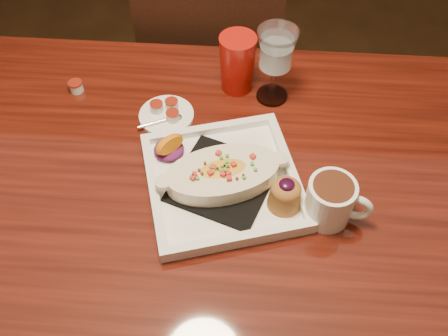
# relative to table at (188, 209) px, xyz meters

# --- Properties ---
(floor) EXTENTS (7.00, 7.00, 0.00)m
(floor) POSITION_rel_table_xyz_m (0.00, 0.00, -0.65)
(floor) COLOR #301E10
(floor) RESTS_ON ground
(table) EXTENTS (1.50, 0.90, 0.75)m
(table) POSITION_rel_table_xyz_m (0.00, 0.00, 0.00)
(table) COLOR #60180D
(table) RESTS_ON floor
(chair_far) EXTENTS (0.42, 0.42, 0.93)m
(chair_far) POSITION_rel_table_xyz_m (-0.00, 0.63, -0.15)
(chair_far) COLOR black
(chair_far) RESTS_ON floor
(plate) EXTENTS (0.38, 0.38, 0.08)m
(plate) POSITION_rel_table_xyz_m (0.09, -0.00, 0.12)
(plate) COLOR white
(plate) RESTS_ON table
(coffee_mug) EXTENTS (0.13, 0.09, 0.10)m
(coffee_mug) POSITION_rel_table_xyz_m (0.29, -0.06, 0.15)
(coffee_mug) COLOR white
(coffee_mug) RESTS_ON table
(goblet) EXTENTS (0.09, 0.09, 0.19)m
(goblet) POSITION_rel_table_xyz_m (0.18, 0.27, 0.23)
(goblet) COLOR silver
(goblet) RESTS_ON table
(saucer) EXTENTS (0.13, 0.13, 0.09)m
(saucer) POSITION_rel_table_xyz_m (-0.07, 0.19, 0.11)
(saucer) COLOR white
(saucer) RESTS_ON table
(creamer_loose) EXTENTS (0.03, 0.03, 0.03)m
(creamer_loose) POSITION_rel_table_xyz_m (-0.30, 0.26, 0.11)
(creamer_loose) COLOR silver
(creamer_loose) RESTS_ON table
(red_tumbler) EXTENTS (0.09, 0.09, 0.14)m
(red_tumbler) POSITION_rel_table_xyz_m (0.09, 0.30, 0.17)
(red_tumbler) COLOR #B8150D
(red_tumbler) RESTS_ON table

